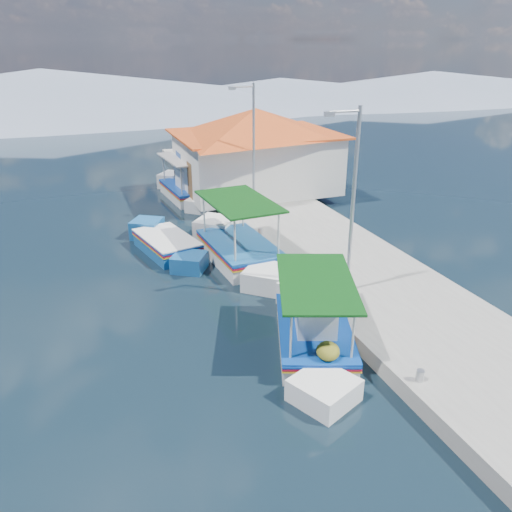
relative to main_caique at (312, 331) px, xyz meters
name	(u,v)px	position (x,y,z in m)	size (l,w,h in m)	color
ground	(235,363)	(-2.40, -0.12, -0.45)	(160.00, 160.00, 0.00)	black
quay	(325,250)	(3.50, 5.88, -0.20)	(5.00, 44.00, 0.50)	#98968F
bollards	(286,254)	(1.40, 5.13, 0.20)	(0.20, 17.20, 0.30)	#A5A8AD
main_caique	(312,331)	(0.00, 0.00, 0.00)	(3.63, 6.61, 2.32)	silver
caique_green_canopy	(239,250)	(0.01, 6.68, -0.03)	(2.56, 7.53, 2.82)	silver
caique_blue_hull	(167,245)	(-2.54, 8.56, -0.16)	(2.61, 5.85, 1.07)	#185592
caique_far	(187,190)	(0.14, 16.12, 0.02)	(2.50, 7.22, 2.54)	silver
harbor_building	(256,148)	(3.80, 14.88, 2.33)	(10.49, 10.49, 4.40)	silver
lamp_post_near	(351,194)	(2.11, 1.88, 3.40)	(1.21, 0.14, 6.00)	#A5A8AD
lamp_post_far	(252,143)	(2.11, 10.88, 3.40)	(1.21, 0.14, 6.00)	#A5A8AD
mountain_ridge	(143,94)	(4.14, 55.88, 1.59)	(171.40, 96.00, 5.50)	gray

